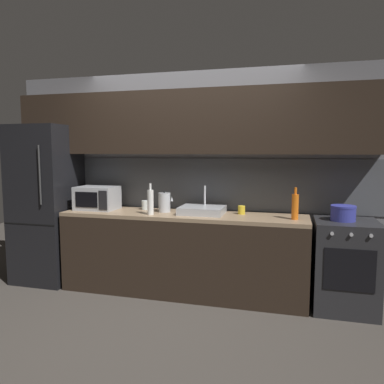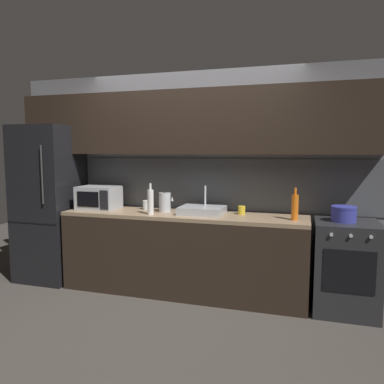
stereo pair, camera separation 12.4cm
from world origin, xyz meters
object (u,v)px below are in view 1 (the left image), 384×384
(oven_range, at_px, (345,265))
(wine_bottle_orange, at_px, (295,206))
(mug_yellow, at_px, (241,210))
(cooking_pot, at_px, (343,213))
(mug_clear, at_px, (145,205))
(microwave, at_px, (97,198))
(wine_bottle_white, at_px, (150,202))
(kettle, at_px, (164,202))
(refrigerator, at_px, (47,204))

(oven_range, distance_m, wine_bottle_orange, 0.77)
(wine_bottle_orange, distance_m, mug_yellow, 0.59)
(oven_range, distance_m, cooking_pot, 0.53)
(mug_clear, bearing_deg, microwave, -166.29)
(wine_bottle_white, bearing_deg, mug_clear, 120.92)
(wine_bottle_orange, relative_size, cooking_pot, 1.35)
(wine_bottle_orange, relative_size, mug_yellow, 3.56)
(kettle, height_order, wine_bottle_orange, wine_bottle_orange)
(wine_bottle_orange, bearing_deg, refrigerator, 178.92)
(kettle, distance_m, mug_clear, 0.30)
(refrigerator, relative_size, wine_bottle_white, 5.57)
(mug_clear, bearing_deg, wine_bottle_white, -59.08)
(microwave, bearing_deg, kettle, 2.09)
(oven_range, relative_size, kettle, 3.74)
(mug_clear, bearing_deg, kettle, -20.86)
(oven_range, relative_size, wine_bottle_white, 2.66)
(microwave, distance_m, mug_yellow, 1.69)
(mug_clear, bearing_deg, mug_yellow, -1.42)
(oven_range, xyz_separation_m, wine_bottle_white, (-2.00, -0.16, 0.59))
(mug_yellow, height_order, cooking_pot, cooking_pot)
(oven_range, bearing_deg, wine_bottle_white, -175.52)
(cooking_pot, bearing_deg, refrigerator, -180.00)
(mug_clear, distance_m, cooking_pot, 2.16)
(mug_clear, height_order, mug_yellow, mug_clear)
(refrigerator, distance_m, mug_clear, 1.24)
(microwave, xyz_separation_m, mug_yellow, (1.68, 0.11, -0.09))
(wine_bottle_white, bearing_deg, wine_bottle_orange, 3.90)
(microwave, height_order, mug_clear, microwave)
(oven_range, height_order, mug_yellow, mug_yellow)
(oven_range, height_order, wine_bottle_white, wine_bottle_white)
(wine_bottle_orange, distance_m, mug_clear, 1.71)
(refrigerator, distance_m, cooking_pot, 3.38)
(refrigerator, distance_m, wine_bottle_orange, 2.93)
(microwave, relative_size, wine_bottle_orange, 1.42)
(refrigerator, xyz_separation_m, microwave, (0.68, 0.02, 0.09))
(kettle, height_order, mug_clear, kettle)
(oven_range, relative_size, microwave, 1.96)
(oven_range, xyz_separation_m, mug_clear, (-2.19, 0.15, 0.50))
(kettle, height_order, cooking_pot, kettle)
(oven_range, relative_size, mug_yellow, 9.88)
(kettle, bearing_deg, wine_bottle_white, -112.97)
(kettle, xyz_separation_m, mug_clear, (-0.27, 0.10, -0.06))
(refrigerator, bearing_deg, wine_bottle_white, -6.36)
(wine_bottle_white, bearing_deg, cooking_pot, 4.60)
(refrigerator, xyz_separation_m, wine_bottle_orange, (2.92, -0.06, 0.09))
(kettle, bearing_deg, oven_range, -1.49)
(wine_bottle_white, height_order, mug_yellow, wine_bottle_white)
(kettle, bearing_deg, refrigerator, -178.15)
(oven_range, bearing_deg, refrigerator, 179.98)
(refrigerator, distance_m, kettle, 1.51)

